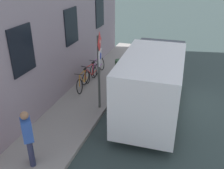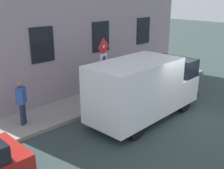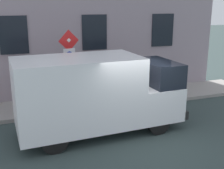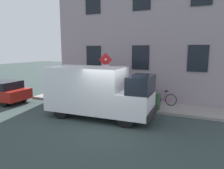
{
  "view_description": "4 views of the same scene",
  "coord_description": "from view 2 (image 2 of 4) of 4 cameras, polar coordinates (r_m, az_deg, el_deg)",
  "views": [
    {
      "loc": [
        -0.67,
        9.51,
        5.34
      ],
      "look_at": [
        2.16,
        1.09,
        0.98
      ],
      "focal_mm": 40.69,
      "sensor_mm": 36.0,
      "label": 1
    },
    {
      "loc": [
        -6.03,
        9.29,
        4.91
      ],
      "look_at": [
        1.74,
        1.72,
        1.33
      ],
      "focal_mm": 44.28,
      "sensor_mm": 36.0,
      "label": 2
    },
    {
      "loc": [
        -7.84,
        3.6,
        4.05
      ],
      "look_at": [
        1.64,
        0.17,
        1.24
      ],
      "focal_mm": 46.64,
      "sensor_mm": 36.0,
      "label": 3
    },
    {
      "loc": [
        -8.41,
        -3.74,
        3.35
      ],
      "look_at": [
        1.72,
        0.78,
        1.49
      ],
      "focal_mm": 33.6,
      "sensor_mm": 36.0,
      "label": 4
    }
  ],
  "objects": [
    {
      "name": "sidewalk_slab",
      "position": [
        14.04,
        0.58,
        -1.9
      ],
      "size": [
        2.07,
        14.08,
        0.14
      ],
      "primitive_type": "cube",
      "color": "gray",
      "rests_on": "ground_plane"
    },
    {
      "name": "building_facade",
      "position": [
        14.2,
        -3.46,
        16.44
      ],
      "size": [
        0.75,
        12.08,
        8.92
      ],
      "color": "gray",
      "rests_on": "ground_plane"
    },
    {
      "name": "bicycle_orange",
      "position": [
        14.09,
        -1.4,
        0.07
      ],
      "size": [
        0.46,
        1.71,
        0.89
      ],
      "rotation": [
        0.0,
        0.0,
        1.66
      ],
      "color": "black",
      "rests_on": "sidewalk_slab"
    },
    {
      "name": "pedestrian",
      "position": [
        10.9,
        -18.16,
        -3.32
      ],
      "size": [
        0.46,
        0.47,
        1.72
      ],
      "rotation": [
        0.0,
        0.0,
        0.73
      ],
      "color": "#262B47",
      "rests_on": "sidewalk_slab"
    },
    {
      "name": "ground_plane",
      "position": [
        12.11,
        11.73,
        -6.05
      ],
      "size": [
        80.0,
        80.0,
        0.0
      ],
      "primitive_type": "plane",
      "color": "#303D3C"
    },
    {
      "name": "litter_bin",
      "position": [
        14.45,
        6.58,
        0.75
      ],
      "size": [
        0.44,
        0.44,
        0.9
      ],
      "primitive_type": "cylinder",
      "color": "#2D5133",
      "rests_on": "sidewalk_slab"
    },
    {
      "name": "bicycle_purple",
      "position": [
        15.25,
        3.33,
        1.47
      ],
      "size": [
        0.46,
        1.71,
        0.89
      ],
      "rotation": [
        0.0,
        0.0,
        1.55
      ],
      "color": "black",
      "rests_on": "sidewalk_slab"
    },
    {
      "name": "bicycle_red",
      "position": [
        14.66,
        1.06,
        0.8
      ],
      "size": [
        0.46,
        1.71,
        0.89
      ],
      "rotation": [
        0.0,
        0.0,
        1.47
      ],
      "color": "black",
      "rests_on": "sidewalk_slab"
    },
    {
      "name": "sign_post_stacked",
      "position": [
        11.87,
        -1.8,
        4.56
      ],
      "size": [
        0.19,
        0.55,
        2.91
      ],
      "color": "#474C47",
      "rests_on": "sidewalk_slab"
    },
    {
      "name": "delivery_van",
      "position": [
        11.14,
        6.65,
        -0.59
      ],
      "size": [
        2.21,
        5.4,
        2.5
      ],
      "rotation": [
        0.0,
        0.0,
        4.75
      ],
      "color": "white",
      "rests_on": "ground_plane"
    }
  ]
}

